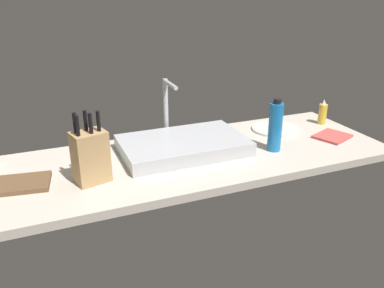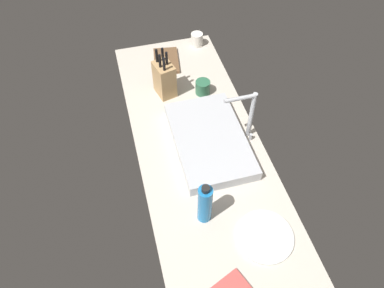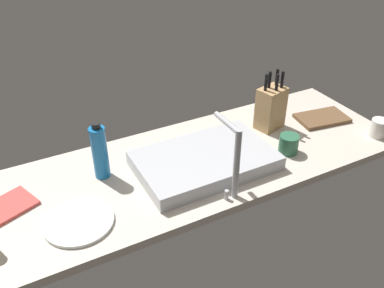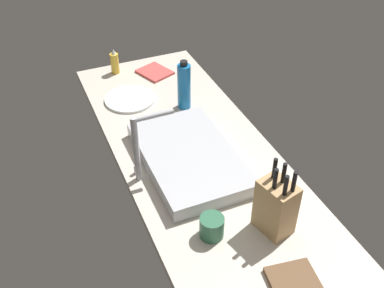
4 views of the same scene
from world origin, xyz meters
TOP-DOWN VIEW (x-y plane):
  - countertop_slab at (0.00, 0.00)cm, footprint 181.67×62.97cm
  - sink_basin at (-0.89, 5.16)cm, footprint 55.24×34.46cm
  - faucet at (-1.38, 24.59)cm, footprint 5.50×16.16cm
  - knife_block at (-43.24, -8.32)cm, footprint 14.17×11.85cm
  - cutting_board at (-70.54, -1.85)cm, footprint 26.22×18.35cm
  - soap_bottle at (82.07, 12.41)cm, footprint 4.37×4.37cm
  - water_bottle at (37.87, -8.69)cm, footprint 6.14×6.14cm
  - dinner_plate at (53.57, 13.34)cm, footprint 24.40×24.40cm
  - dish_towel at (73.30, -6.39)cm, footprint 20.39×18.90cm
  - coffee_mug at (-37.93, 12.42)cm, footprint 8.36×8.36cm

SIDE VIEW (x-z plane):
  - countertop_slab at x=0.00cm, z-range 0.00..3.50cm
  - dinner_plate at x=53.57cm, z-range 3.50..4.70cm
  - dish_towel at x=73.30cm, z-range 3.50..4.70cm
  - cutting_board at x=-70.54cm, z-range 3.50..5.30cm
  - sink_basin at x=-0.89cm, z-range 3.50..9.60cm
  - coffee_mug at x=-37.93cm, z-range 3.50..11.56cm
  - soap_bottle at x=82.07cm, z-range 2.59..16.18cm
  - knife_block at x=-43.24cm, z-range 0.10..27.86cm
  - water_bottle at x=37.87cm, z-range 2.76..26.89cm
  - faucet at x=-1.38cm, z-range 6.36..35.16cm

